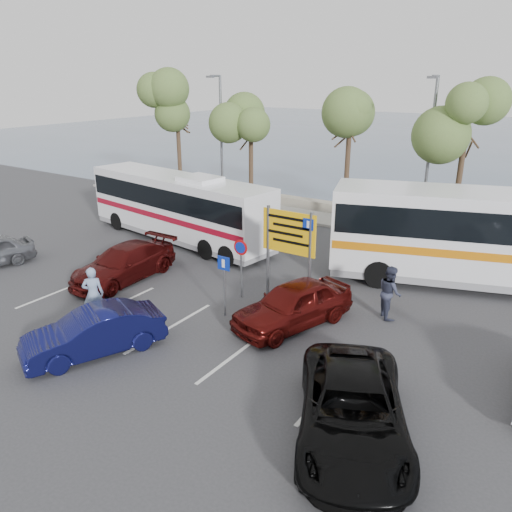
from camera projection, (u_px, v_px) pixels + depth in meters
The scene contains 22 objects.
ground at pixel (216, 325), 17.26m from camera, with size 120.00×120.00×0.00m, color #353437.
kerb_strip at pixel (368, 227), 28.20m from camera, with size 44.00×2.40×0.15m, color #9C988E.
seawall at pixel (381, 215), 29.69m from camera, with size 48.00×0.80×0.60m, color #A19781.
sea at pixel (502, 142), 64.24m from camera, with size 140.00×140.00×0.00m, color #465C71.
tree_far_left at pixel (177, 104), 33.33m from camera, with size 3.20×3.20×7.60m.
tree_left at pixel (251, 112), 30.33m from camera, with size 3.20×3.20×7.20m.
tree_mid at pixel (351, 105), 26.73m from camera, with size 3.20×3.20×8.00m.
tree_right at pixel (467, 119), 23.77m from camera, with size 3.20×3.20×7.40m.
street_lamp_left at pixel (220, 135), 31.47m from camera, with size 0.45×1.15×8.01m.
street_lamp_right at pixel (429, 151), 24.71m from camera, with size 0.45×1.15×8.01m.
direction_sign at pixel (289, 240), 18.41m from camera, with size 2.20×0.12×3.60m.
sign_no_stop at pixel (241, 259), 18.90m from camera, with size 0.60×0.08×2.35m.
sign_parking at pixel (224, 277), 17.48m from camera, with size 0.50×0.07×2.25m.
lane_markings at pixel (172, 328), 17.07m from camera, with size 12.02×4.20×0.01m, color silver, non-canonical shape.
coach_bus_left at pixel (179, 209), 25.64m from camera, with size 11.66×3.98×3.56m.
coach_bus_right at pixel (504, 242), 19.70m from camera, with size 13.53×6.81×4.15m.
car_blue at pixel (94, 332), 15.32m from camera, with size 1.49×4.27×1.41m, color #0E1043.
car_maroon at pixel (124, 263), 20.90m from camera, with size 2.02×4.96×1.44m, color #450C0B.
car_red at pixel (293, 304), 17.03m from camera, with size 1.82×4.53×1.54m, color #4D0D0B.
suv_black at pixel (352, 410), 11.69m from camera, with size 2.48×5.39×1.50m, color black.
pedestrian_near at pixel (93, 294), 17.34m from camera, with size 0.72×0.47×1.97m, color #7C92B5.
pedestrian_far at pixel (390, 292), 17.54m from camera, with size 0.93×0.73×1.92m, color #31354A.
Camera 1 is at (9.67, -12.06, 8.15)m, focal length 35.00 mm.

